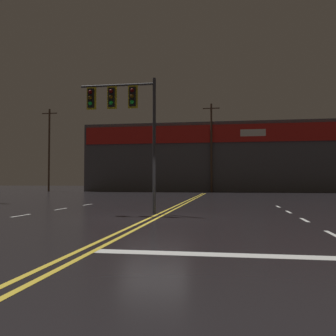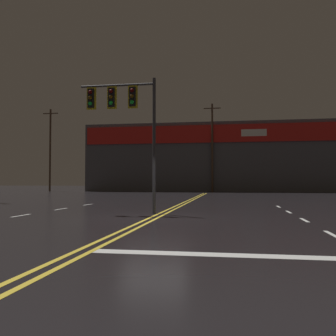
# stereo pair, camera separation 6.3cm
# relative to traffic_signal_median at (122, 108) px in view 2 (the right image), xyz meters

# --- Properties ---
(ground_plane) EXTENTS (200.00, 200.00, 0.00)m
(ground_plane) POSITION_rel_traffic_signal_median_xyz_m (1.78, -1.79, -4.57)
(ground_plane) COLOR black
(road_markings) EXTENTS (16.18, 60.00, 0.01)m
(road_markings) POSITION_rel_traffic_signal_median_xyz_m (2.90, -3.20, -4.57)
(road_markings) COLOR gold
(road_markings) RESTS_ON ground
(traffic_signal_median) EXTENTS (3.39, 0.36, 5.85)m
(traffic_signal_median) POSITION_rel_traffic_signal_median_xyz_m (0.00, 0.00, 0.00)
(traffic_signal_median) COLOR #38383D
(traffic_signal_median) RESTS_ON ground
(building_backdrop) EXTENTS (33.82, 10.23, 9.25)m
(building_backdrop) POSITION_rel_traffic_signal_median_xyz_m (1.78, 38.34, 0.07)
(building_backdrop) COLOR #4C4C51
(building_backdrop) RESTS_ON ground
(utility_pole_row) EXTENTS (45.66, 0.26, 12.67)m
(utility_pole_row) POSITION_rel_traffic_signal_median_xyz_m (2.51, 33.01, 1.59)
(utility_pole_row) COLOR #4C3828
(utility_pole_row) RESTS_ON ground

